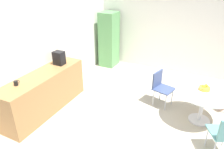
# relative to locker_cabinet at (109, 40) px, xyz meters

# --- Properties ---
(ground_plane) EXTENTS (6.00, 6.00, 0.00)m
(ground_plane) POSITION_rel_locker_cabinet_xyz_m (-2.55, -2.55, -0.89)
(ground_plane) COLOR #B2A893
(wall_back) EXTENTS (6.00, 0.10, 2.60)m
(wall_back) POSITION_rel_locker_cabinet_xyz_m (-2.55, 0.45, 0.41)
(wall_back) COLOR white
(wall_back) RESTS_ON ground_plane
(wall_side_right) EXTENTS (0.10, 6.00, 2.60)m
(wall_side_right) POSITION_rel_locker_cabinet_xyz_m (0.45, -2.55, 0.41)
(wall_side_right) COLOR white
(wall_side_right) RESTS_ON ground_plane
(counter_block) EXTENTS (2.18, 0.60, 0.90)m
(counter_block) POSITION_rel_locker_cabinet_xyz_m (-3.02, 0.10, -0.44)
(counter_block) COLOR #9E7042
(counter_block) RESTS_ON ground_plane
(locker_cabinet) EXTENTS (0.60, 0.50, 1.77)m
(locker_cabinet) POSITION_rel_locker_cabinet_xyz_m (0.00, 0.00, 0.00)
(locker_cabinet) COLOR #599959
(locker_cabinet) RESTS_ON ground_plane
(round_table) EXTENTS (1.15, 1.15, 0.72)m
(round_table) POSITION_rel_locker_cabinet_xyz_m (-1.92, -3.13, -0.29)
(round_table) COLOR silver
(round_table) RESTS_ON ground_plane
(chair_navy) EXTENTS (0.52, 0.52, 0.83)m
(chair_navy) POSITION_rel_locker_cabinet_xyz_m (-1.66, -2.17, -0.37)
(chair_navy) COLOR silver
(chair_navy) RESTS_ON ground_plane
(fruit_bowl) EXTENTS (0.22, 0.22, 0.13)m
(fruit_bowl) POSITION_rel_locker_cabinet_xyz_m (-1.87, -3.10, -0.12)
(fruit_bowl) COLOR gold
(fruit_bowl) RESTS_ON round_table
(mug_white) EXTENTS (0.13, 0.08, 0.09)m
(mug_white) POSITION_rel_locker_cabinet_xyz_m (-3.62, 0.19, 0.06)
(mug_white) COLOR black
(mug_white) RESTS_ON counter_block
(mug_green) EXTENTS (0.13, 0.08, 0.09)m
(mug_green) POSITION_rel_locker_cabinet_xyz_m (-2.24, 0.14, 0.06)
(mug_green) COLOR #338C59
(mug_green) RESTS_ON counter_block
(coffee_maker) EXTENTS (0.20, 0.24, 0.32)m
(coffee_maker) POSITION_rel_locker_cabinet_xyz_m (-2.42, 0.10, 0.17)
(coffee_maker) COLOR black
(coffee_maker) RESTS_ON counter_block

